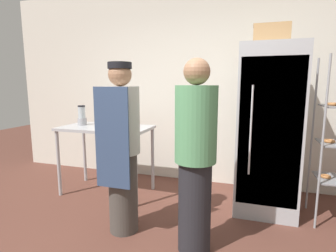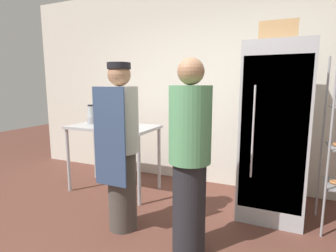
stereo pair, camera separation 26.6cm
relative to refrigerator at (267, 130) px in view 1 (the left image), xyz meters
The scene contains 8 objects.
back_wall 1.23m from the refrigerator, 140.87° to the left, with size 6.40×0.12×2.87m, color silver.
refrigerator is the anchor object (origin of this frame).
prep_counter 2.01m from the refrigerator, behind, with size 1.18×0.64×0.90m.
donut_box 1.97m from the refrigerator, behind, with size 0.24×0.20×0.24m.
blender_pitcher 2.39m from the refrigerator, behind, with size 0.12×0.12×0.27m.
cardboard_storage_box 1.05m from the refrigerator, 103.87° to the left, with size 0.38×0.33×0.23m.
person_baker 1.66m from the refrigerator, 145.22° to the right, with size 0.35×0.37×1.66m.
person_customer 1.20m from the refrigerator, 121.12° to the right, with size 0.35×0.35×1.67m.
Camera 1 is at (0.68, -1.66, 1.45)m, focal length 28.00 mm.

